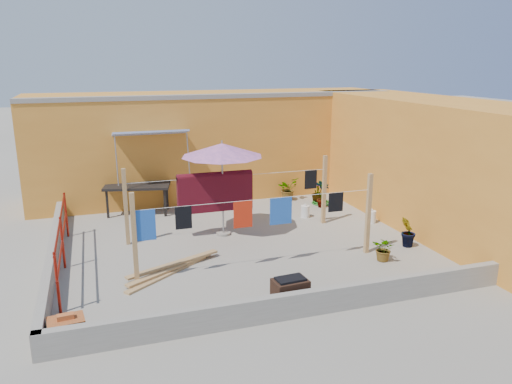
{
  "coord_description": "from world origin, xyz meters",
  "views": [
    {
      "loc": [
        -3.09,
        -10.51,
        4.15
      ],
      "look_at": [
        0.47,
        0.3,
        1.14
      ],
      "focal_mm": 35.0,
      "sensor_mm": 36.0,
      "label": 1
    }
  ],
  "objects_px": {
    "white_basin": "(287,303)",
    "plant_back_a": "(288,189)",
    "green_hose": "(321,202)",
    "water_jug_b": "(371,217)",
    "water_jug_a": "(305,211)",
    "patio_umbrella": "(222,151)",
    "outdoor_table": "(137,187)",
    "brick_stack": "(67,330)",
    "brazier": "(290,292)"
  },
  "relations": [
    {
      "from": "white_basin",
      "to": "plant_back_a",
      "type": "distance_m",
      "value": 6.86
    },
    {
      "from": "green_hose",
      "to": "water_jug_b",
      "type": "bearing_deg",
      "value": -77.44
    },
    {
      "from": "water_jug_a",
      "to": "water_jug_b",
      "type": "distance_m",
      "value": 1.76
    },
    {
      "from": "patio_umbrella",
      "to": "water_jug_b",
      "type": "height_order",
      "value": "patio_umbrella"
    },
    {
      "from": "outdoor_table",
      "to": "brick_stack",
      "type": "bearing_deg",
      "value": -104.6
    },
    {
      "from": "brick_stack",
      "to": "water_jug_a",
      "type": "xyz_separation_m",
      "value": [
        5.95,
        4.6,
        -0.03
      ]
    },
    {
      "from": "white_basin",
      "to": "water_jug_b",
      "type": "height_order",
      "value": "water_jug_b"
    },
    {
      "from": "brazier",
      "to": "green_hose",
      "type": "height_order",
      "value": "brazier"
    },
    {
      "from": "green_hose",
      "to": "brick_stack",
      "type": "bearing_deg",
      "value": -140.72
    },
    {
      "from": "brick_stack",
      "to": "water_jug_a",
      "type": "distance_m",
      "value": 7.52
    },
    {
      "from": "brazier",
      "to": "brick_stack",
      "type": "bearing_deg",
      "value": 180.0
    },
    {
      "from": "patio_umbrella",
      "to": "white_basin",
      "type": "relative_size",
      "value": 5.63
    },
    {
      "from": "outdoor_table",
      "to": "water_jug_a",
      "type": "relative_size",
      "value": 5.1
    },
    {
      "from": "patio_umbrella",
      "to": "water_jug_a",
      "type": "xyz_separation_m",
      "value": [
        2.47,
        0.66,
        -1.93
      ]
    },
    {
      "from": "outdoor_table",
      "to": "plant_back_a",
      "type": "distance_m",
      "value": 4.5
    },
    {
      "from": "outdoor_table",
      "to": "green_hose",
      "type": "relative_size",
      "value": 3.44
    },
    {
      "from": "water_jug_a",
      "to": "green_hose",
      "type": "height_order",
      "value": "water_jug_a"
    },
    {
      "from": "patio_umbrella",
      "to": "brick_stack",
      "type": "height_order",
      "value": "patio_umbrella"
    },
    {
      "from": "brick_stack",
      "to": "water_jug_b",
      "type": "bearing_deg",
      "value": 25.97
    },
    {
      "from": "patio_umbrella",
      "to": "water_jug_b",
      "type": "relative_size",
      "value": 6.49
    },
    {
      "from": "white_basin",
      "to": "water_jug_a",
      "type": "xyz_separation_m",
      "value": [
        2.34,
        4.56,
        0.13
      ]
    },
    {
      "from": "white_basin",
      "to": "plant_back_a",
      "type": "height_order",
      "value": "plant_back_a"
    },
    {
      "from": "patio_umbrella",
      "to": "green_hose",
      "type": "xyz_separation_m",
      "value": [
        3.46,
        1.74,
        -2.06
      ]
    },
    {
      "from": "water_jug_b",
      "to": "plant_back_a",
      "type": "bearing_deg",
      "value": 114.07
    },
    {
      "from": "brazier",
      "to": "white_basin",
      "type": "xyz_separation_m",
      "value": [
        -0.04,
        0.04,
        -0.22
      ]
    },
    {
      "from": "water_jug_a",
      "to": "plant_back_a",
      "type": "xyz_separation_m",
      "value": [
        0.2,
        1.8,
        0.18
      ]
    },
    {
      "from": "water_jug_b",
      "to": "brick_stack",
      "type": "bearing_deg",
      "value": -154.03
    },
    {
      "from": "patio_umbrella",
      "to": "green_hose",
      "type": "height_order",
      "value": "patio_umbrella"
    },
    {
      "from": "patio_umbrella",
      "to": "plant_back_a",
      "type": "xyz_separation_m",
      "value": [
        2.68,
        2.46,
        -1.75
      ]
    },
    {
      "from": "brick_stack",
      "to": "plant_back_a",
      "type": "xyz_separation_m",
      "value": [
        6.15,
        6.4,
        0.15
      ]
    },
    {
      "from": "outdoor_table",
      "to": "white_basin",
      "type": "xyz_separation_m",
      "value": [
        1.94,
        -6.36,
        -0.71
      ]
    },
    {
      "from": "plant_back_a",
      "to": "white_basin",
      "type": "bearing_deg",
      "value": -111.83
    },
    {
      "from": "brazier",
      "to": "plant_back_a",
      "type": "distance_m",
      "value": 6.87
    },
    {
      "from": "plant_back_a",
      "to": "patio_umbrella",
      "type": "bearing_deg",
      "value": -137.37
    },
    {
      "from": "water_jug_a",
      "to": "white_basin",
      "type": "bearing_deg",
      "value": -117.2
    },
    {
      "from": "brick_stack",
      "to": "water_jug_b",
      "type": "distance_m",
      "value": 8.23
    },
    {
      "from": "brazier",
      "to": "plant_back_a",
      "type": "relative_size",
      "value": 0.9
    },
    {
      "from": "patio_umbrella",
      "to": "plant_back_a",
      "type": "bearing_deg",
      "value": 42.63
    },
    {
      "from": "outdoor_table",
      "to": "plant_back_a",
      "type": "xyz_separation_m",
      "value": [
        4.48,
        0.0,
        -0.4
      ]
    },
    {
      "from": "outdoor_table",
      "to": "brazier",
      "type": "height_order",
      "value": "outdoor_table"
    },
    {
      "from": "brick_stack",
      "to": "brazier",
      "type": "height_order",
      "value": "brazier"
    },
    {
      "from": "brick_stack",
      "to": "white_basin",
      "type": "relative_size",
      "value": 1.31
    },
    {
      "from": "brazier",
      "to": "patio_umbrella",
      "type": "bearing_deg",
      "value": 92.44
    },
    {
      "from": "brazier",
      "to": "outdoor_table",
      "type": "bearing_deg",
      "value": 107.15
    },
    {
      "from": "patio_umbrella",
      "to": "green_hose",
      "type": "distance_m",
      "value": 4.39
    },
    {
      "from": "white_basin",
      "to": "water_jug_a",
      "type": "distance_m",
      "value": 5.13
    },
    {
      "from": "brick_stack",
      "to": "brazier",
      "type": "distance_m",
      "value": 3.64
    },
    {
      "from": "patio_umbrella",
      "to": "brick_stack",
      "type": "relative_size",
      "value": 4.31
    },
    {
      "from": "white_basin",
      "to": "outdoor_table",
      "type": "bearing_deg",
      "value": 106.93
    },
    {
      "from": "water_jug_a",
      "to": "water_jug_b",
      "type": "bearing_deg",
      "value": -34.44
    }
  ]
}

